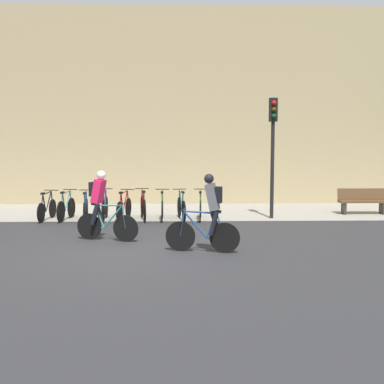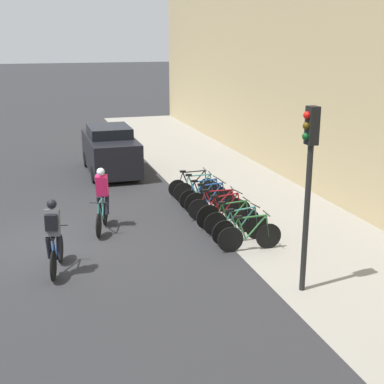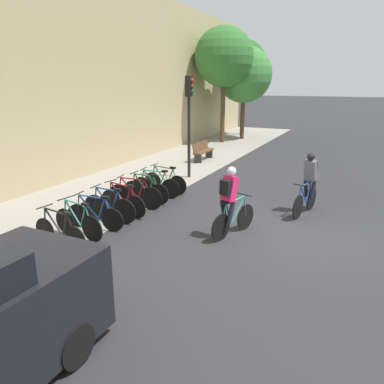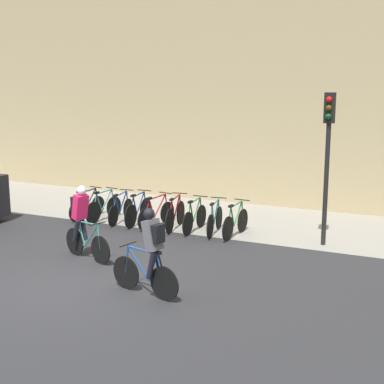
# 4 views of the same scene
# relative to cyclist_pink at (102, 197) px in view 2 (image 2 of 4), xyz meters

# --- Properties ---
(ground) EXTENTS (200.00, 200.00, 0.00)m
(ground) POSITION_rel_cyclist_pink_xyz_m (0.82, -1.52, -0.95)
(ground) COLOR #2B2B2D
(kerb_strip) EXTENTS (44.00, 4.50, 0.01)m
(kerb_strip) POSITION_rel_cyclist_pink_xyz_m (0.82, 5.23, -0.94)
(kerb_strip) COLOR gray
(kerb_strip) RESTS_ON ground
(building_facade) EXTENTS (44.00, 0.60, 7.92)m
(building_facade) POSITION_rel_cyclist_pink_xyz_m (0.82, 7.78, 3.02)
(building_facade) COLOR tan
(building_facade) RESTS_ON ground
(cyclist_pink) EXTENTS (1.62, 0.63, 1.78)m
(cyclist_pink) POSITION_rel_cyclist_pink_xyz_m (0.00, 0.00, 0.00)
(cyclist_pink) COLOR black
(cyclist_pink) RESTS_ON ground
(cyclist_grey) EXTENTS (1.68, 0.56, 1.79)m
(cyclist_grey) POSITION_rel_cyclist_pink_xyz_m (2.67, -1.44, -0.00)
(cyclist_grey) COLOR black
(cyclist_grey) RESTS_ON ground
(parked_bike_0) EXTENTS (0.46, 1.64, 0.94)m
(parked_bike_0) POSITION_rel_cyclist_pink_xyz_m (-2.29, 3.33, -0.56)
(parked_bike_0) COLOR black
(parked_bike_0) RESTS_ON ground
(parked_bike_1) EXTENTS (0.46, 1.62, 0.97)m
(parked_bike_1) POSITION_rel_cyclist_pink_xyz_m (-1.67, 3.33, -0.55)
(parked_bike_1) COLOR black
(parked_bike_1) RESTS_ON ground
(parked_bike_2) EXTENTS (0.46, 1.66, 0.95)m
(parked_bike_2) POSITION_rel_cyclist_pink_xyz_m (-1.05, 3.33, -0.56)
(parked_bike_2) COLOR black
(parked_bike_2) RESTS_ON ground
(parked_bike_3) EXTENTS (0.46, 1.66, 0.99)m
(parked_bike_3) POSITION_rel_cyclist_pink_xyz_m (-0.43, 3.33, -0.53)
(parked_bike_3) COLOR black
(parked_bike_3) RESTS_ON ground
(parked_bike_4) EXTENTS (0.46, 1.70, 0.96)m
(parked_bike_4) POSITION_rel_cyclist_pink_xyz_m (0.19, 3.33, -0.55)
(parked_bike_4) COLOR black
(parked_bike_4) RESTS_ON ground
(parked_bike_5) EXTENTS (0.46, 1.75, 0.99)m
(parked_bike_5) POSITION_rel_cyclist_pink_xyz_m (0.81, 3.33, -0.53)
(parked_bike_5) COLOR black
(parked_bike_5) RESTS_ON ground
(parked_bike_6) EXTENTS (0.46, 1.64, 0.97)m
(parked_bike_6) POSITION_rel_cyclist_pink_xyz_m (1.43, 3.33, -0.55)
(parked_bike_6) COLOR black
(parked_bike_6) RESTS_ON ground
(parked_bike_7) EXTENTS (0.46, 1.68, 0.97)m
(parked_bike_7) POSITION_rel_cyclist_pink_xyz_m (2.05, 3.33, -0.54)
(parked_bike_7) COLOR black
(parked_bike_7) RESTS_ON ground
(parked_bike_8) EXTENTS (0.46, 1.69, 0.97)m
(parked_bike_8) POSITION_rel_cyclist_pink_xyz_m (2.67, 3.33, -0.54)
(parked_bike_8) COLOR black
(parked_bike_8) RESTS_ON ground
(traffic_light_pole) EXTENTS (0.26, 0.30, 3.93)m
(traffic_light_pole) POSITION_rel_cyclist_pink_xyz_m (5.04, 3.54, 1.76)
(traffic_light_pole) COLOR black
(traffic_light_pole) RESTS_ON ground
(parked_car) EXTENTS (4.30, 1.84, 1.85)m
(parked_car) POSITION_rel_cyclist_pink_xyz_m (-6.42, 1.20, -0.05)
(parked_car) COLOR black
(parked_car) RESTS_ON ground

